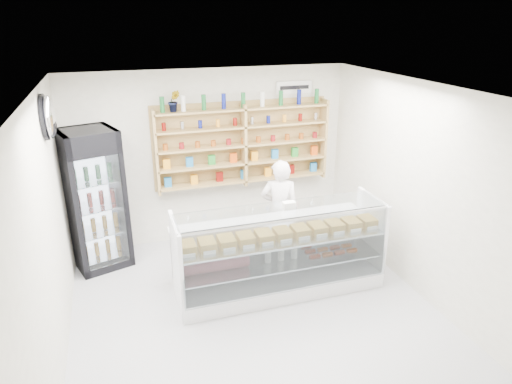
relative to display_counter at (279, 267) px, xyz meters
name	(u,v)px	position (x,y,z in m)	size (l,w,h in m)	color
room	(259,217)	(-0.47, -0.57, 1.06)	(5.00, 5.00, 5.00)	#A1A2A5
display_counter	(279,267)	(0.00, 0.00, 0.00)	(2.80, 0.84, 1.22)	white
shop_worker	(279,210)	(0.32, 0.85, 0.45)	(0.58, 0.38, 1.58)	white
drinks_cooler	(95,200)	(-2.32, 1.48, 0.70)	(0.94, 0.92, 2.08)	black
wall_shelving	(244,145)	(0.03, 1.77, 1.25)	(2.84, 0.28, 1.33)	#A7884F
potted_plant	(174,101)	(-1.04, 1.77, 2.02)	(0.18, 0.14, 0.32)	#1E6626
security_mirror	(49,117)	(-2.64, 0.63, 2.11)	(0.15, 0.50, 0.50)	silver
wall_sign	(294,87)	(0.93, 1.90, 2.11)	(0.62, 0.03, 0.20)	white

